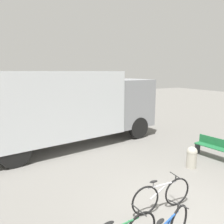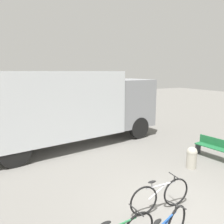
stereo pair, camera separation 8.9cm
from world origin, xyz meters
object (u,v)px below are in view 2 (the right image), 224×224
object	(u,v)px
delivery_truck	(70,105)
park_bench	(219,148)
bollard_near_bench	(192,157)
bicycle_far	(160,196)

from	to	relation	value
delivery_truck	park_bench	bearing A→B (deg)	-51.08
bollard_near_bench	delivery_truck	bearing A→B (deg)	124.56
park_bench	bollard_near_bench	bearing A→B (deg)	82.42
bollard_near_bench	bicycle_far	bearing A→B (deg)	-152.17
park_bench	bollard_near_bench	xyz separation A→B (m)	(-1.50, -0.01, -0.05)
park_bench	bicycle_far	xyz separation A→B (m)	(-4.08, -1.37, -0.07)
delivery_truck	bicycle_far	world-z (taller)	delivery_truck
delivery_truck	bollard_near_bench	bearing A→B (deg)	-62.43
park_bench	bicycle_far	distance (m)	4.31
delivery_truck	bollard_near_bench	xyz separation A→B (m)	(3.03, -4.40, -1.48)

